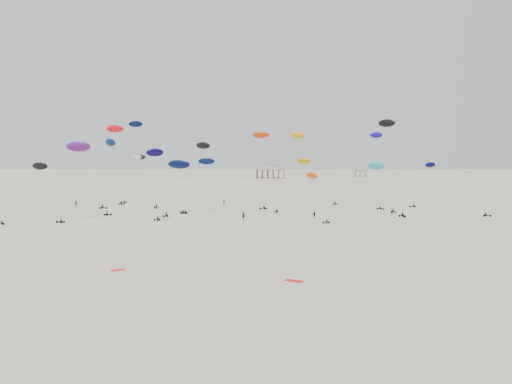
# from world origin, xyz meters

# --- Properties ---
(ground_plane) EXTENTS (900.00, 900.00, 0.00)m
(ground_plane) POSITION_xyz_m (0.00, 200.00, 0.00)
(ground_plane) COLOR #C1B199
(pavilion_main) EXTENTS (21.00, 13.00, 9.80)m
(pavilion_main) POSITION_xyz_m (-10.00, 350.00, 4.22)
(pavilion_main) COLOR brown
(pavilion_main) RESTS_ON ground
(pavilion_small) EXTENTS (9.00, 7.00, 8.00)m
(pavilion_small) POSITION_xyz_m (60.00, 380.00, 3.49)
(pavilion_small) COLOR brown
(pavilion_small) RESTS_ON ground
(pier_fence) EXTENTS (80.20, 0.20, 1.50)m
(pier_fence) POSITION_xyz_m (-62.00, 350.00, 0.77)
(pier_fence) COLOR black
(pier_fence) RESTS_ON ground
(rig_0) EXTENTS (9.57, 5.87, 25.44)m
(rig_0) POSITION_xyz_m (-35.79, 121.03, 16.94)
(rig_0) COLOR black
(rig_0) RESTS_ON ground
(rig_1) EXTENTS (4.27, 3.97, 16.76)m
(rig_1) POSITION_xyz_m (-23.71, 92.65, 11.94)
(rig_1) COLOR black
(rig_1) RESTS_ON ground
(rig_2) EXTENTS (7.71, 14.39, 18.04)m
(rig_2) POSITION_xyz_m (11.85, 99.15, 10.51)
(rig_2) COLOR black
(rig_2) RESTS_ON ground
(rig_3) EXTENTS (6.40, 11.07, 22.09)m
(rig_3) POSITION_xyz_m (32.37, 117.90, 12.83)
(rig_3) COLOR black
(rig_3) RESTS_ON ground
(rig_4) EXTENTS (9.15, 4.17, 14.78)m
(rig_4) POSITION_xyz_m (-15.92, 108.27, 10.81)
(rig_4) COLOR black
(rig_4) RESTS_ON ground
(rig_5) EXTENTS (8.37, 6.38, 21.71)m
(rig_5) POSITION_xyz_m (7.93, 114.77, 15.91)
(rig_5) COLOR black
(rig_5) RESTS_ON ground
(rig_6) EXTENTS (6.63, 11.56, 26.06)m
(rig_6) POSITION_xyz_m (34.79, 127.71, 20.53)
(rig_6) COLOR black
(rig_6) RESTS_ON ground
(rig_7) EXTENTS (4.55, 14.14, 17.41)m
(rig_7) POSITION_xyz_m (-44.14, 137.10, 10.37)
(rig_7) COLOR black
(rig_7) RESTS_ON ground
(rig_8) EXTENTS (10.59, 17.32, 16.48)m
(rig_8) POSITION_xyz_m (14.83, 147.85, 7.75)
(rig_8) COLOR black
(rig_8) RESTS_ON ground
(rig_9) EXTENTS (9.10, 6.99, 13.85)m
(rig_9) POSITION_xyz_m (47.23, 132.09, 8.42)
(rig_9) COLOR black
(rig_9) RESTS_ON ground
(rig_10) EXTENTS (7.15, 10.36, 19.39)m
(rig_10) POSITION_xyz_m (-17.12, 112.40, 14.87)
(rig_10) COLOR black
(rig_10) RESTS_ON ground
(rig_11) EXTENTS (4.74, 10.18, 12.89)m
(rig_11) POSITION_xyz_m (54.96, 109.93, 5.36)
(rig_11) COLOR black
(rig_11) RESTS_ON ground
(rig_12) EXTENTS (6.84, 11.82, 15.55)m
(rig_12) POSITION_xyz_m (-51.79, 89.74, 10.28)
(rig_12) COLOR black
(rig_12) RESTS_ON ground
(rig_13) EXTENTS (5.15, 9.74, 22.58)m
(rig_13) POSITION_xyz_m (-1.40, 125.62, 17.34)
(rig_13) COLOR black
(rig_13) RESTS_ON ground
(rig_14) EXTENTS (6.66, 17.12, 22.42)m
(rig_14) POSITION_xyz_m (-48.49, 128.81, 16.40)
(rig_14) COLOR black
(rig_14) RESTS_ON ground
(rig_15) EXTENTS (6.53, 10.62, 14.85)m
(rig_15) POSITION_xyz_m (-21.68, 105.73, 11.55)
(rig_15) COLOR black
(rig_15) RESTS_ON ground
(rig_16) EXTENTS (4.78, 6.48, 23.22)m
(rig_16) POSITION_xyz_m (-38.01, 104.43, 17.79)
(rig_16) COLOR black
(rig_16) RESTS_ON ground
(rig_17) EXTENTS (6.26, 7.18, 18.46)m
(rig_17) POSITION_xyz_m (-41.54, 90.05, 14.99)
(rig_17) COLOR black
(rig_17) RESTS_ON ground
(rig_18) EXTENTS (5.84, 12.32, 17.04)m
(rig_18) POSITION_xyz_m (-44.82, 143.71, 11.39)
(rig_18) COLOR black
(rig_18) RESTS_ON ground
(rig_19) EXTENTS (8.59, 13.54, 15.49)m
(rig_19) POSITION_xyz_m (30.79, 110.84, 10.13)
(rig_19) COLOR black
(rig_19) RESTS_ON ground
(spectator_0) EXTENTS (0.95, 0.80, 2.22)m
(spectator_0) POSITION_xyz_m (-3.63, 95.88, 0.00)
(spectator_0) COLOR black
(spectator_0) RESTS_ON ground
(spectator_1) EXTENTS (1.05, 0.98, 1.88)m
(spectator_1) POSITION_xyz_m (13.19, 99.24, 0.00)
(spectator_1) COLOR black
(spectator_1) RESTS_ON ground
(spectator_2) EXTENTS (1.42, 1.14, 2.12)m
(spectator_2) POSITION_xyz_m (-57.37, 124.09, 0.00)
(spectator_2) COLOR black
(spectator_2) RESTS_ON ground
(spectator_3) EXTENTS (0.87, 0.74, 2.02)m
(spectator_3) POSITION_xyz_m (-13.61, 133.06, 0.00)
(spectator_3) COLOR black
(spectator_3) RESTS_ON ground
(grounded_kite_a) EXTENTS (2.37, 1.78, 0.08)m
(grounded_kite_a) POSITION_xyz_m (8.51, 36.76, 0.00)
(grounded_kite_a) COLOR red
(grounded_kite_a) RESTS_ON ground
(grounded_kite_b) EXTENTS (1.86, 1.65, 0.07)m
(grounded_kite_b) POSITION_xyz_m (-14.04, 40.68, 0.00)
(grounded_kite_b) COLOR red
(grounded_kite_b) RESTS_ON ground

